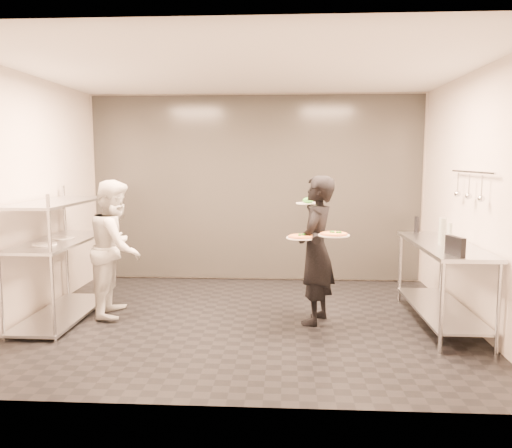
# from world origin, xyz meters

# --- Properties ---
(room_shell) EXTENTS (5.00, 4.00, 2.80)m
(room_shell) POSITION_xyz_m (0.00, 1.18, 1.40)
(room_shell) COLOR black
(room_shell) RESTS_ON ground
(pass_rack) EXTENTS (0.60, 1.60, 1.50)m
(pass_rack) POSITION_xyz_m (-2.15, -0.00, 0.77)
(pass_rack) COLOR #B1B3B8
(pass_rack) RESTS_ON ground
(prep_counter) EXTENTS (0.60, 1.80, 0.92)m
(prep_counter) POSITION_xyz_m (2.18, 0.00, 0.63)
(prep_counter) COLOR #B1B3B8
(prep_counter) RESTS_ON ground
(utensil_rail) EXTENTS (0.07, 1.20, 0.31)m
(utensil_rail) POSITION_xyz_m (2.43, -0.00, 1.55)
(utensil_rail) COLOR #B1B3B8
(utensil_rail) RESTS_ON room_shell
(waiter) EXTENTS (0.58, 0.70, 1.66)m
(waiter) POSITION_xyz_m (0.79, 0.00, 0.83)
(waiter) COLOR black
(waiter) RESTS_ON ground
(chef) EXTENTS (0.68, 0.83, 1.60)m
(chef) POSITION_xyz_m (-1.55, 0.19, 0.80)
(chef) COLOR silver
(chef) RESTS_ON ground
(pizza_plate_near) EXTENTS (0.33, 0.33, 0.05)m
(pizza_plate_near) POSITION_xyz_m (0.62, -0.22, 1.01)
(pizza_plate_near) COLOR white
(pizza_plate_near) RESTS_ON waiter
(pizza_plate_far) EXTENTS (0.33, 0.33, 0.05)m
(pizza_plate_far) POSITION_xyz_m (0.95, -0.26, 1.05)
(pizza_plate_far) COLOR white
(pizza_plate_far) RESTS_ON waiter
(salad_plate) EXTENTS (0.28, 0.28, 0.07)m
(salad_plate) POSITION_xyz_m (0.70, 0.25, 1.35)
(salad_plate) COLOR white
(salad_plate) RESTS_ON waiter
(pos_monitor) EXTENTS (0.12, 0.26, 0.19)m
(pos_monitor) POSITION_xyz_m (2.06, -0.72, 1.01)
(pos_monitor) COLOR black
(pos_monitor) RESTS_ON prep_counter
(bottle_green) EXTENTS (0.08, 0.08, 0.29)m
(bottle_green) POSITION_xyz_m (2.14, -0.06, 1.06)
(bottle_green) COLOR #95A397
(bottle_green) RESTS_ON prep_counter
(bottle_clear) EXTENTS (0.06, 0.06, 0.19)m
(bottle_clear) POSITION_xyz_m (2.34, 0.31, 1.01)
(bottle_clear) COLOR #95A397
(bottle_clear) RESTS_ON prep_counter
(bottle_dark) EXTENTS (0.06, 0.06, 0.20)m
(bottle_dark) POSITION_xyz_m (2.09, 0.80, 1.02)
(bottle_dark) COLOR black
(bottle_dark) RESTS_ON prep_counter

